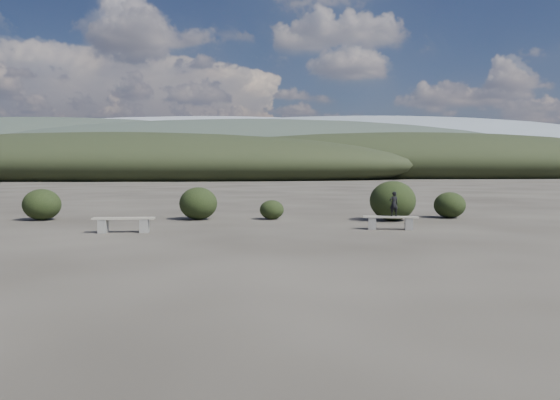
{
  "coord_description": "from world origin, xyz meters",
  "views": [
    {
      "loc": [
        0.03,
        -12.78,
        2.04
      ],
      "look_at": [
        0.73,
        3.5,
        1.1
      ],
      "focal_mm": 35.0,
      "sensor_mm": 36.0,
      "label": 1
    }
  ],
  "objects": [
    {
      "name": "bench_right",
      "position": [
        4.5,
        5.17,
        0.27
      ],
      "size": [
        1.84,
        0.72,
        0.45
      ],
      "rotation": [
        0.0,
        0.0,
        -0.19
      ],
      "color": "slate",
      "rests_on": "ground"
    },
    {
      "name": "shrub_e",
      "position": [
        8.0,
        9.35,
        0.54
      ],
      "size": [
        1.29,
        1.29,
        1.07
      ],
      "primitive_type": "ellipsoid",
      "color": "black",
      "rests_on": "ground"
    },
    {
      "name": "shrub_d",
      "position": [
        5.35,
        8.3,
        0.78
      ],
      "size": [
        1.78,
        1.78,
        1.56
      ],
      "primitive_type": "ellipsoid",
      "color": "black",
      "rests_on": "ground"
    },
    {
      "name": "ground",
      "position": [
        0.0,
        0.0,
        0.0
      ],
      "size": [
        1200.0,
        1200.0,
        0.0
      ],
      "primitive_type": "plane",
      "color": "#2C2822",
      "rests_on": "ground"
    },
    {
      "name": "shrub_f",
      "position": [
        -8.46,
        9.12,
        0.62
      ],
      "size": [
        1.46,
        1.46,
        1.24
      ],
      "primitive_type": "ellipsoid",
      "color": "black",
      "rests_on": "ground"
    },
    {
      "name": "bench_left",
      "position": [
        -4.2,
        4.71,
        0.29
      ],
      "size": [
        1.95,
        0.5,
        0.48
      ],
      "rotation": [
        0.0,
        0.0,
        0.05
      ],
      "color": "slate",
      "rests_on": "ground"
    },
    {
      "name": "seated_person",
      "position": [
        4.6,
        5.15,
        0.87
      ],
      "size": [
        0.34,
        0.26,
        0.83
      ],
      "primitive_type": "imported",
      "rotation": [
        0.0,
        0.0,
        3.35
      ],
      "color": "black",
      "rests_on": "bench_right"
    },
    {
      "name": "mountain_ridges",
      "position": [
        -7.48,
        339.06,
        10.84
      ],
      "size": [
        500.0,
        400.0,
        56.0
      ],
      "color": "black",
      "rests_on": "ground"
    },
    {
      "name": "shrub_c",
      "position": [
        0.64,
        9.07,
        0.39
      ],
      "size": [
        0.97,
        0.97,
        0.78
      ],
      "primitive_type": "ellipsoid",
      "color": "black",
      "rests_on": "ground"
    },
    {
      "name": "shrub_b",
      "position": [
        -2.3,
        9.1,
        0.65
      ],
      "size": [
        1.51,
        1.51,
        1.3
      ],
      "primitive_type": "ellipsoid",
      "color": "black",
      "rests_on": "ground"
    }
  ]
}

